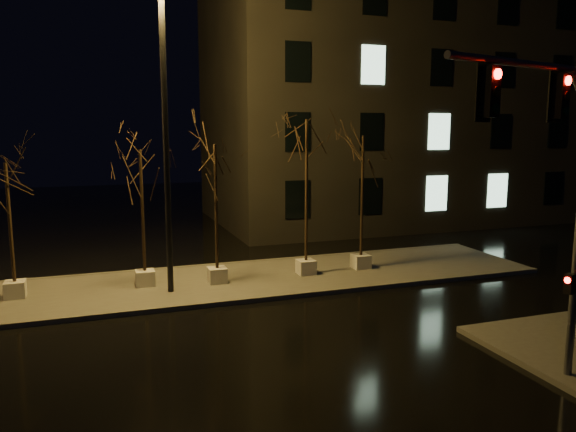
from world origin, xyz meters
name	(u,v)px	position (x,y,z in m)	size (l,w,h in m)	color
ground	(312,336)	(0.00, 0.00, 0.00)	(90.00, 90.00, 0.00)	black
median	(253,279)	(0.00, 6.00, 0.07)	(22.00, 5.00, 0.15)	#4D4A45
building	(412,99)	(14.00, 18.00, 7.50)	(25.00, 12.00, 15.00)	black
tree_0	(8,193)	(-8.13, 6.18, 3.62)	(1.80, 1.80, 4.57)	beige
tree_1	(141,180)	(-3.93, 6.21, 3.91)	(1.80, 1.80, 4.96)	beige
tree_2	(215,176)	(-1.42, 5.74, 4.04)	(1.80, 1.80, 5.13)	beige
tree_3	(307,154)	(2.05, 5.79, 4.73)	(1.80, 1.80, 6.04)	beige
tree_4	(363,166)	(4.43, 5.90, 4.25)	(1.80, 1.80, 5.40)	beige
traffic_signal_mast	(557,182)	(3.45, -4.77, 4.62)	(5.37, 1.65, 6.80)	#585A5F
streetlight_main	(165,120)	(-3.18, 5.17, 5.95)	(2.52, 0.60, 10.05)	black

